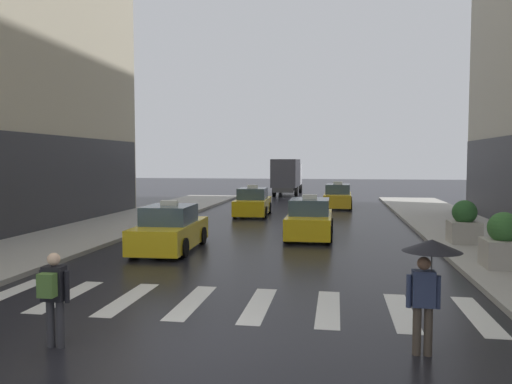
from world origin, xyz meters
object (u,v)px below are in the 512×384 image
(taxi_second, at_px, (310,220))
(planter_near_corner, at_px, (503,242))
(taxi_fourth, at_px, (338,197))
(planter_mid_block, at_px, (464,223))
(pedestrian_with_umbrella, at_px, (429,265))
(taxi_third, at_px, (253,203))
(taxi_lead, at_px, (170,230))
(pedestrian_with_backpack, at_px, (53,292))
(box_truck, at_px, (287,175))

(taxi_second, height_order, planter_near_corner, taxi_second)
(taxi_fourth, distance_m, planter_near_corner, 19.75)
(taxi_second, distance_m, planter_mid_block, 6.02)
(taxi_second, bearing_deg, planter_mid_block, -13.83)
(taxi_second, height_order, pedestrian_with_umbrella, pedestrian_with_umbrella)
(taxi_third, bearing_deg, planter_near_corner, -54.74)
(taxi_lead, relative_size, taxi_fourth, 1.01)
(taxi_lead, height_order, pedestrian_with_backpack, taxi_lead)
(taxi_third, relative_size, box_truck, 0.61)
(taxi_fourth, height_order, pedestrian_with_umbrella, pedestrian_with_umbrella)
(taxi_lead, relative_size, box_truck, 0.61)
(taxi_lead, relative_size, taxi_third, 1.00)
(pedestrian_with_backpack, bearing_deg, taxi_second, 74.48)
(taxi_third, bearing_deg, taxi_second, -64.27)
(pedestrian_with_backpack, distance_m, planter_near_corner, 12.07)
(planter_mid_block, bearing_deg, planter_near_corner, -89.77)
(taxi_second, xyz_separation_m, pedestrian_with_umbrella, (2.60, -12.52, 0.79))
(planter_near_corner, bearing_deg, box_truck, 106.75)
(taxi_fourth, bearing_deg, taxi_third, -131.48)
(pedestrian_with_backpack, bearing_deg, planter_mid_block, 51.07)
(taxi_second, relative_size, box_truck, 0.60)
(pedestrian_with_umbrella, distance_m, pedestrian_with_backpack, 6.33)
(box_truck, bearing_deg, taxi_third, -91.05)
(box_truck, relative_size, pedestrian_with_backpack, 4.59)
(taxi_lead, xyz_separation_m, pedestrian_with_umbrella, (7.41, -8.65, 0.79))
(box_truck, height_order, planter_near_corner, box_truck)
(taxi_second, xyz_separation_m, planter_near_corner, (5.86, -5.81, 0.15))
(pedestrian_with_umbrella, bearing_deg, planter_near_corner, 64.15)
(pedestrian_with_backpack, bearing_deg, pedestrian_with_umbrella, 6.25)
(taxi_second, distance_m, taxi_third, 8.65)
(taxi_fourth, relative_size, pedestrian_with_umbrella, 2.36)
(box_truck, bearing_deg, pedestrian_with_backpack, -90.35)
(taxi_lead, distance_m, planter_near_corner, 10.84)
(taxi_lead, xyz_separation_m, pedestrian_with_backpack, (1.14, -9.33, 0.25))
(planter_mid_block, bearing_deg, taxi_lead, -167.10)
(box_truck, bearing_deg, taxi_fourth, -68.34)
(box_truck, bearing_deg, planter_mid_block, -70.71)
(taxi_second, bearing_deg, pedestrian_with_backpack, -105.52)
(taxi_second, xyz_separation_m, taxi_fourth, (1.20, 13.39, 0.00))
(pedestrian_with_backpack, xyz_separation_m, planter_near_corner, (9.53, 7.40, -0.10))
(taxi_third, height_order, pedestrian_with_umbrella, pedestrian_with_umbrella)
(taxi_third, xyz_separation_m, planter_near_corner, (9.61, -13.59, 0.15))
(taxi_second, height_order, planter_mid_block, taxi_second)
(taxi_fourth, height_order, planter_mid_block, taxi_fourth)
(box_truck, bearing_deg, planter_near_corner, -73.25)
(pedestrian_with_umbrella, height_order, planter_near_corner, pedestrian_with_umbrella)
(taxi_lead, relative_size, pedestrian_with_umbrella, 2.37)
(pedestrian_with_umbrella, bearing_deg, taxi_fourth, 93.10)
(taxi_lead, height_order, taxi_fourth, same)
(taxi_lead, xyz_separation_m, box_truck, (1.37, 28.94, 1.13))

